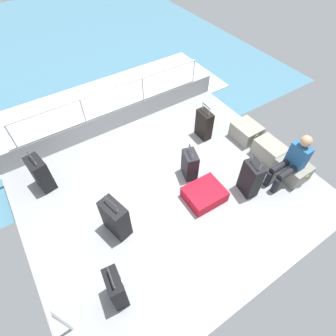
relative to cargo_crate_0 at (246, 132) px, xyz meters
The scene contains 15 objects.
ground_plane 2.18m from the cargo_crate_0, 82.05° to the right, with size 4.40×5.20×0.06m, color #939699.
gunwale_port 2.85m from the cargo_crate_0, 131.05° to the right, with size 0.06×5.20×0.45m, color #939699.
railing_port 2.91m from the cargo_crate_0, 131.05° to the right, with size 0.04×4.20×1.02m.
sea_wake 3.97m from the cargo_crate_0, 146.95° to the right, with size 12.00×12.00×0.01m.
cargo_crate_0 is the anchor object (origin of this frame).
cargo_crate_1 0.68m from the cargo_crate_0, ahead, with size 0.64×0.41×0.37m.
cargo_crate_2 1.26m from the cargo_crate_0, ahead, with size 0.62×0.47×0.35m.
passenger_seated 1.33m from the cargo_crate_0, ahead, with size 0.34×0.66×1.05m.
suitcase_0 1.91m from the cargo_crate_0, 66.29° to the right, with size 0.58×0.69×0.24m.
suitcase_1 1.65m from the cargo_crate_0, 84.22° to the right, with size 0.40×0.32×0.73m.
suitcase_2 0.93m from the cargo_crate_0, 127.85° to the right, with size 0.38×0.22×0.81m.
suitcase_3 4.05m from the cargo_crate_0, 69.35° to the right, with size 0.39×0.24×0.82m.
suitcase_4 1.46m from the cargo_crate_0, 42.37° to the right, with size 0.40×0.29×0.88m.
suitcase_5 4.20m from the cargo_crate_0, 105.27° to the right, with size 0.45×0.32×0.80m.
suitcase_6 3.37m from the cargo_crate_0, 81.93° to the right, with size 0.50×0.35×0.84m.
Camera 1 is at (2.41, -1.65, 4.10)m, focal length 28.68 mm.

